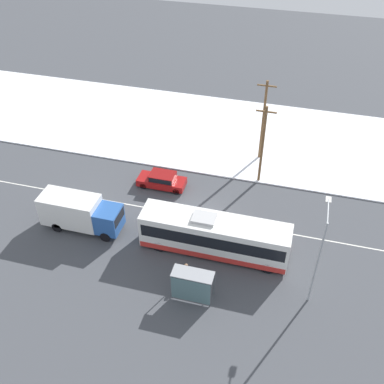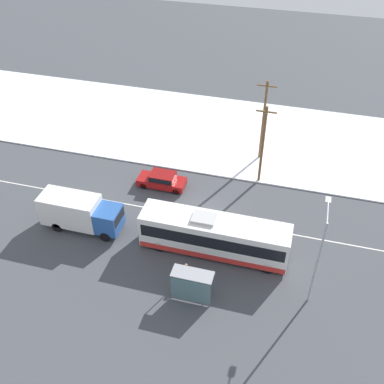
{
  "view_description": "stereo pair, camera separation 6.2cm",
  "coord_description": "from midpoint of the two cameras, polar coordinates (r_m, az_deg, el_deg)",
  "views": [
    {
      "loc": [
        6.76,
        -28.19,
        26.34
      ],
      "look_at": [
        -1.3,
        1.55,
        1.4
      ],
      "focal_mm": 42.0,
      "sensor_mm": 36.0,
      "label": 1
    },
    {
      "loc": [
        6.82,
        -28.17,
        26.34
      ],
      "look_at": [
        -1.3,
        1.55,
        1.4
      ],
      "focal_mm": 42.0,
      "sensor_mm": 36.0,
      "label": 2
    }
  ],
  "objects": [
    {
      "name": "ground_plane",
      "position": [
        39.17,
        1.2,
        -3.29
      ],
      "size": [
        120.0,
        120.0,
        0.0
      ],
      "primitive_type": "plane",
      "color": "#424449"
    },
    {
      "name": "pedestrian_at_stop",
      "position": [
        33.52,
        -0.81,
        -9.93
      ],
      "size": [
        0.63,
        0.28,
        1.75
      ],
      "color": "#23232D",
      "rests_on": "ground_plane"
    },
    {
      "name": "sedan_car",
      "position": [
        42.14,
        -3.87,
        1.59
      ],
      "size": [
        4.5,
        1.8,
        1.47
      ],
      "rotation": [
        0.0,
        0.0,
        3.14
      ],
      "color": "maroon",
      "rests_on": "ground_plane"
    },
    {
      "name": "box_truck",
      "position": [
        38.33,
        -14.13,
        -2.47
      ],
      "size": [
        6.79,
        2.3,
        3.07
      ],
      "color": "silver",
      "rests_on": "ground_plane"
    },
    {
      "name": "utility_pole_snowlot",
      "position": [
        44.53,
        8.98,
        9.03
      ],
      "size": [
        1.8,
        0.24,
        8.52
      ],
      "color": "brown",
      "rests_on": "ground_plane"
    },
    {
      "name": "bus_shelter",
      "position": [
        31.95,
        -0.09,
        -11.54
      ],
      "size": [
        2.95,
        1.2,
        2.4
      ],
      "color": "gray",
      "rests_on": "ground_plane"
    },
    {
      "name": "snow_lot",
      "position": [
        50.32,
        5.21,
        7.33
      ],
      "size": [
        80.0,
        15.97,
        0.12
      ],
      "color": "white",
      "rests_on": "ground_plane"
    },
    {
      "name": "city_bus",
      "position": [
        35.2,
        2.81,
        -5.55
      ],
      "size": [
        11.66,
        2.57,
        3.44
      ],
      "color": "white",
      "rests_on": "ground_plane"
    },
    {
      "name": "lane_marking_center",
      "position": [
        39.16,
        1.2,
        -3.28
      ],
      "size": [
        60.0,
        0.12,
        0.0
      ],
      "color": "silver",
      "rests_on": "ground_plane"
    },
    {
      "name": "utility_pole_roadside",
      "position": [
        41.3,
        8.91,
        6.02
      ],
      "size": [
        1.8,
        0.24,
        7.99
      ],
      "color": "brown",
      "rests_on": "ground_plane"
    },
    {
      "name": "streetlamp",
      "position": [
        31.08,
        15.9,
        -6.82
      ],
      "size": [
        0.36,
        2.91,
        7.55
      ],
      "color": "#9EA3A8",
      "rests_on": "ground_plane"
    }
  ]
}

